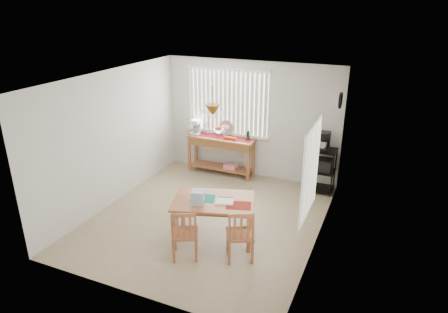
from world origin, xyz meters
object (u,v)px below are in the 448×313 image
at_px(sideboard, 221,146).
at_px(chair_right, 240,235).
at_px(wire_cart, 322,166).
at_px(cart_items, 324,141).
at_px(chair_left, 185,234).
at_px(dining_table, 214,204).

bearing_deg(sideboard, chair_right, -61.15).
height_order(sideboard, wire_cart, wire_cart).
xyz_separation_m(wire_cart, cart_items, (-0.00, 0.01, 0.55)).
bearing_deg(wire_cart, chair_left, -114.66).
distance_m(wire_cart, cart_items, 0.55).
bearing_deg(wire_cart, dining_table, -117.38).
bearing_deg(sideboard, dining_table, -68.74).
height_order(sideboard, chair_right, chair_right).
relative_size(sideboard, chair_right, 1.77).
distance_m(sideboard, chair_right, 3.35).
relative_size(sideboard, chair_left, 1.83).
distance_m(sideboard, dining_table, 2.72).
xyz_separation_m(dining_table, chair_right, (0.63, -0.40, -0.19)).
relative_size(cart_items, chair_left, 0.45).
bearing_deg(sideboard, cart_items, -0.26).
bearing_deg(dining_table, wire_cart, 62.62).
distance_m(wire_cart, dining_table, 2.83).
distance_m(sideboard, chair_left, 3.34).
bearing_deg(dining_table, sideboard, 111.26).
bearing_deg(cart_items, sideboard, 179.74).
bearing_deg(cart_items, dining_table, -117.29).
distance_m(cart_items, chair_left, 3.61).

